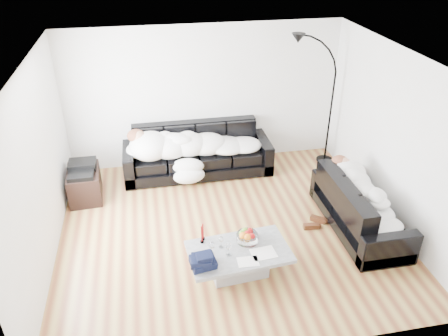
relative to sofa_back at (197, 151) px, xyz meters
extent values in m
plane|color=brown|center=(0.21, -1.80, -0.44)|extent=(5.00, 5.00, 0.00)
cube|color=silver|center=(0.21, 0.45, 0.86)|extent=(5.00, 0.02, 2.60)
cube|color=silver|center=(-2.29, -1.80, 0.86)|extent=(0.02, 4.50, 2.60)
cube|color=silver|center=(2.71, -1.80, 0.86)|extent=(0.02, 4.50, 2.60)
plane|color=white|center=(0.21, -1.80, 2.16)|extent=(5.00, 5.00, 0.00)
cube|color=black|center=(0.00, 0.00, 0.00)|extent=(2.67, 0.92, 0.87)
cube|color=black|center=(2.18, -2.12, -0.04)|extent=(0.83, 1.94, 0.78)
ellipsoid|color=#0C5535|center=(2.12, -1.52, 0.28)|extent=(0.42, 0.38, 0.20)
cube|color=#939699|center=(0.17, -2.76, -0.25)|extent=(1.37, 0.87, 0.38)
cylinder|color=white|center=(0.32, -2.59, 0.04)|extent=(0.35, 0.35, 0.18)
cylinder|color=white|center=(-0.05, -2.65, 0.03)|extent=(0.09, 0.09, 0.17)
cylinder|color=white|center=(-0.19, -2.77, 0.04)|extent=(0.10, 0.10, 0.18)
cylinder|color=white|center=(0.02, -2.82, 0.04)|extent=(0.09, 0.09, 0.19)
cylinder|color=maroon|center=(-0.28, -2.51, 0.08)|extent=(0.05, 0.05, 0.26)
cylinder|color=maroon|center=(-0.26, -2.45, 0.07)|extent=(0.06, 0.06, 0.25)
cube|color=silver|center=(0.47, -2.88, -0.05)|extent=(0.34, 0.27, 0.01)
cube|color=silver|center=(0.23, -2.99, -0.05)|extent=(0.27, 0.20, 0.01)
cube|color=black|center=(-1.98, -0.51, -0.18)|extent=(0.56, 0.77, 0.51)
cube|color=black|center=(-1.98, -0.51, 0.14)|extent=(0.44, 0.34, 0.13)
camera|label=1|loc=(-0.84, -7.02, 3.71)|focal=35.00mm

